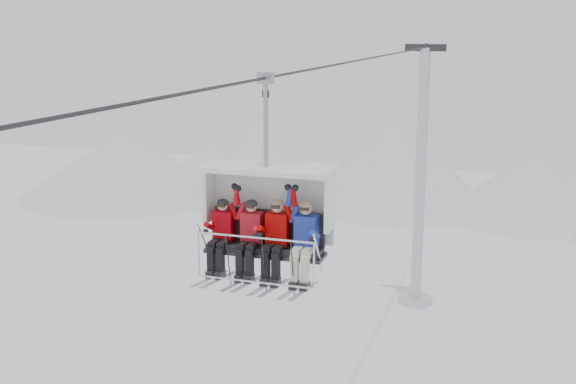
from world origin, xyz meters
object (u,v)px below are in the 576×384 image
(skier_center_right, at_px, (276,236))
(skier_far_right, at_px, (305,239))
(skier_far_left, at_px, (222,233))
(skier_center_left, at_px, (250,235))
(chairlift_carrier, at_px, (269,208))
(lift_tower_right, at_px, (420,196))

(skier_center_right, bearing_deg, skier_far_right, 0.00)
(skier_far_left, xyz_separation_m, skier_far_right, (1.74, 0.01, 0.03))
(skier_center_left, bearing_deg, chairlift_carrier, 47.74)
(lift_tower_right, xyz_separation_m, skier_far_right, (0.85, -23.56, 4.46))
(skier_center_left, height_order, skier_far_right, skier_far_right)
(skier_far_right, bearing_deg, skier_center_right, 180.00)
(lift_tower_right, height_order, chairlift_carrier, lift_tower_right)
(skier_far_left, height_order, skier_center_right, skier_center_right)
(chairlift_carrier, height_order, skier_far_left, chairlift_carrier)
(skier_far_right, bearing_deg, skier_far_left, -179.73)
(skier_far_left, bearing_deg, chairlift_carrier, 19.23)
(lift_tower_right, relative_size, skier_far_right, 7.75)
(lift_tower_right, xyz_separation_m, skier_center_left, (-0.28, -23.56, 4.44))
(chairlift_carrier, height_order, skier_center_right, chairlift_carrier)
(skier_far_left, distance_m, skier_center_right, 1.15)
(chairlift_carrier, bearing_deg, lift_tower_right, 90.00)
(lift_tower_right, bearing_deg, skier_center_right, -89.37)
(skier_center_left, bearing_deg, skier_far_right, 0.25)
(lift_tower_right, distance_m, skier_center_left, 23.98)
(skier_center_left, relative_size, skier_far_right, 0.97)
(lift_tower_right, relative_size, chairlift_carrier, 3.38)
(lift_tower_right, relative_size, skier_far_left, 7.99)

